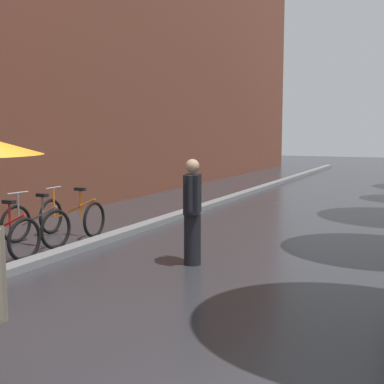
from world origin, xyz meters
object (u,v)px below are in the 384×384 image
parked_bicycle_2 (1,235)px  pedestrian_walking_midground (192,211)px  parked_bicycle_4 (72,217)px  parked_bicycle_3 (35,225)px

parked_bicycle_2 → pedestrian_walking_midground: 3.15m
parked_bicycle_4 → pedestrian_walking_midground: (3.07, -0.99, 0.45)m
parked_bicycle_4 → pedestrian_walking_midground: pedestrian_walking_midground is taller
parked_bicycle_4 → pedestrian_walking_midground: 3.26m
parked_bicycle_4 → parked_bicycle_2: bearing=-87.2°
parked_bicycle_3 → pedestrian_walking_midground: size_ratio=0.71×
parked_bicycle_2 → parked_bicycle_4: size_ratio=1.00×
parked_bicycle_4 → pedestrian_walking_midground: bearing=-17.9°
parked_bicycle_2 → pedestrian_walking_midground: bearing=17.5°
parked_bicycle_2 → pedestrian_walking_midground: pedestrian_walking_midground is taller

